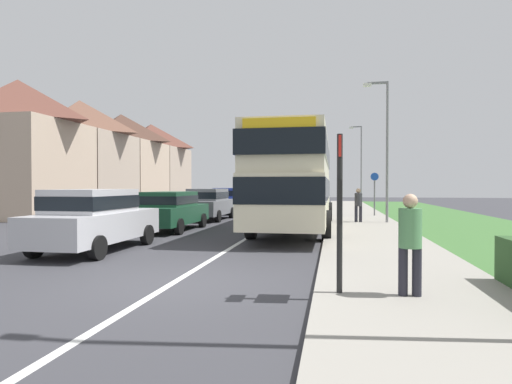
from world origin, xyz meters
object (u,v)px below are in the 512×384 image
Objects in this scene: parked_car_silver at (95,217)px; parked_car_blue at (229,199)px; cycle_route_sign at (375,192)px; street_lamp_far at (360,160)px; parked_car_dark_green at (171,209)px; bus_stop_sign at (340,202)px; street_lamp_mid at (385,142)px; parked_car_grey at (209,203)px; double_decker_bus at (296,177)px; pedestrian_at_stop at (410,240)px; pedestrian_walking_away at (358,203)px.

parked_car_blue is (-0.18, 16.02, -0.02)m from parked_car_silver.
street_lamp_far is at bearing 89.66° from cycle_route_sign.
parked_car_dark_green is 1.74× the size of bus_stop_sign.
parked_car_grey is at bearing 172.23° from street_lamp_mid.
double_decker_bus is at bearing -99.56° from street_lamp_far.
street_lamp_mid is (1.14, 13.45, 2.83)m from pedestrian_at_stop.
parked_car_grey is 16.47m from pedestrian_at_stop.
parked_car_blue is (-0.21, 5.28, 0.00)m from parked_car_grey.
double_decker_bus is 5.19m from parked_car_dark_green.
street_lamp_mid is (2.19, 13.44, 2.27)m from bus_stop_sign.
bus_stop_sign is (-1.02, -13.34, 0.56)m from pedestrian_walking_away.
street_lamp_mid reaches higher than parked_car_grey.
bus_stop_sign is 0.40× the size of street_lamp_mid.
parked_car_silver is 1.08× the size of parked_car_blue.
pedestrian_walking_away is at bearing -9.64° from parked_car_grey.
street_lamp_mid reaches higher than cycle_route_sign.
pedestrian_at_stop is 0.66× the size of cycle_route_sign.
street_lamp_far is at bearing 87.93° from pedestrian_at_stop.
pedestrian_at_stop is 13.79m from street_lamp_mid.
pedestrian_walking_away is 4.74m from cycle_route_sign.
cycle_route_sign is at bearing 58.21° from parked_car_silver.
street_lamp_mid is (0.03, -4.48, 2.38)m from cycle_route_sign.
bus_stop_sign reaches higher than pedestrian_at_stop.
pedestrian_walking_away is 0.26× the size of street_lamp_mid.
pedestrian_walking_away is at bearing 49.04° from double_decker_bus.
cycle_route_sign is (1.13, 4.58, 0.45)m from pedestrian_walking_away.
parked_car_blue is at bearing 92.26° from parked_car_grey.
parked_car_blue is 0.58× the size of street_lamp_far.
street_lamp_far reaches higher than pedestrian_walking_away.
double_decker_bus is 2.52× the size of parked_car_dark_green.
parked_car_grey is 2.70× the size of pedestrian_walking_away.
cycle_route_sign reaches higher than parked_car_dark_green.
cycle_route_sign is (8.64, 8.61, 0.56)m from parked_car_dark_green.
street_lamp_far reaches higher than double_decker_bus.
cycle_route_sign is at bearing -12.61° from parked_car_blue.
bus_stop_sign reaches higher than parked_car_silver.
parked_car_blue is 1.65× the size of cycle_route_sign.
parked_car_blue reaches higher than parked_car_grey.
pedestrian_at_stop is (2.62, -10.37, -1.17)m from double_decker_bus.
parked_car_silver is 30.60m from street_lamp_far.
pedestrian_at_stop is at bearing -94.84° from street_lamp_mid.
double_decker_bus is 6.64m from parked_car_grey.
street_lamp_far is (1.20, 33.03, 3.17)m from pedestrian_at_stop.
parked_car_dark_green is at bearing -151.74° from pedestrian_walking_away.
parked_car_grey is 16.02m from bus_stop_sign.
parked_car_silver is at bearing 152.80° from pedestrian_at_stop.
parked_car_grey is 2.70× the size of pedestrian_at_stop.
double_decker_bus is 6.85× the size of pedestrian_at_stop.
parked_car_blue reaches higher than parked_car_dark_green.
cycle_route_sign is 0.35× the size of street_lamp_far.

